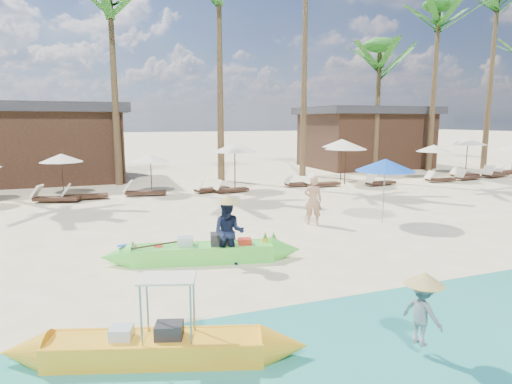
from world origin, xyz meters
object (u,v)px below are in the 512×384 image
object	(u,v)px
green_canoe	(203,252)
yellow_canoe	(156,348)
tourist	(313,200)
blue_umbrella	(385,165)

from	to	relation	value
green_canoe	yellow_canoe	xyz separation A→B (m)	(-1.63, -4.02, -0.03)
tourist	blue_umbrella	size ratio (longest dim) A/B	0.75
green_canoe	blue_umbrella	world-z (taller)	blue_umbrella
yellow_canoe	tourist	world-z (taller)	tourist
green_canoe	yellow_canoe	world-z (taller)	yellow_canoe
tourist	yellow_canoe	bearing A→B (deg)	71.93
green_canoe	blue_umbrella	xyz separation A→B (m)	(6.53, 1.82, 1.70)
yellow_canoe	tourist	distance (m)	8.72
tourist	blue_umbrella	distance (m)	2.63
green_canoe	tourist	distance (m)	4.90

